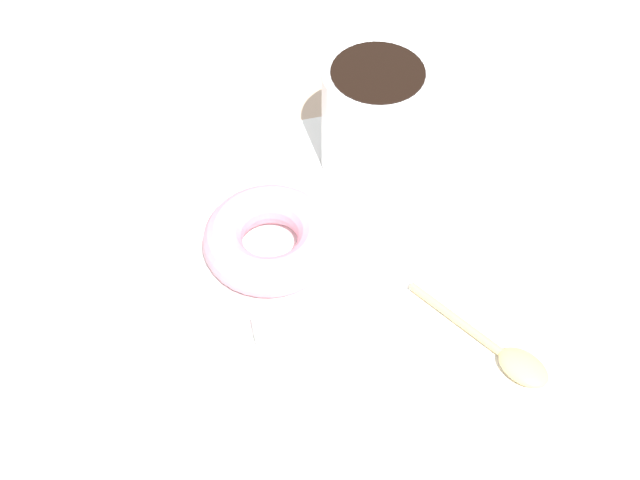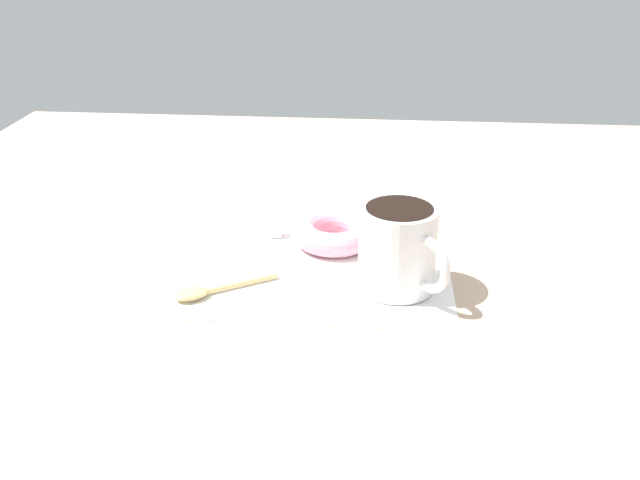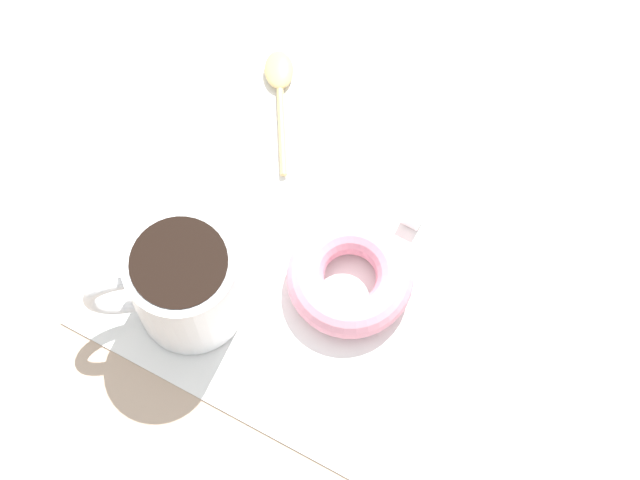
% 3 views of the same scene
% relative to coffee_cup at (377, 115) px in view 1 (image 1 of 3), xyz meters
% --- Properties ---
extents(ground_plane, '(1.20, 1.20, 0.02)m').
position_rel_coffee_cup_xyz_m(ground_plane, '(0.09, -0.05, -0.06)').
color(ground_plane, tan).
extents(napkin, '(0.29, 0.29, 0.00)m').
position_rel_coffee_cup_xyz_m(napkin, '(0.09, -0.06, -0.05)').
color(napkin, white).
rests_on(napkin, ground_plane).
extents(coffee_cup, '(0.09, 0.10, 0.09)m').
position_rel_coffee_cup_xyz_m(coffee_cup, '(0.00, 0.00, 0.00)').
color(coffee_cup, white).
rests_on(coffee_cup, napkin).
extents(donut, '(0.10, 0.10, 0.03)m').
position_rel_coffee_cup_xyz_m(donut, '(0.07, -0.10, -0.03)').
color(donut, pink).
rests_on(donut, napkin).
extents(spoon, '(0.10, 0.07, 0.01)m').
position_rel_coffee_cup_xyz_m(spoon, '(0.20, 0.03, -0.04)').
color(spoon, '#D8B772').
rests_on(spoon, napkin).
extents(sugar_cube, '(0.02, 0.02, 0.02)m').
position_rel_coffee_cup_xyz_m(sugar_cube, '(0.14, -0.12, -0.04)').
color(sugar_cube, white).
rests_on(sugar_cube, napkin).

